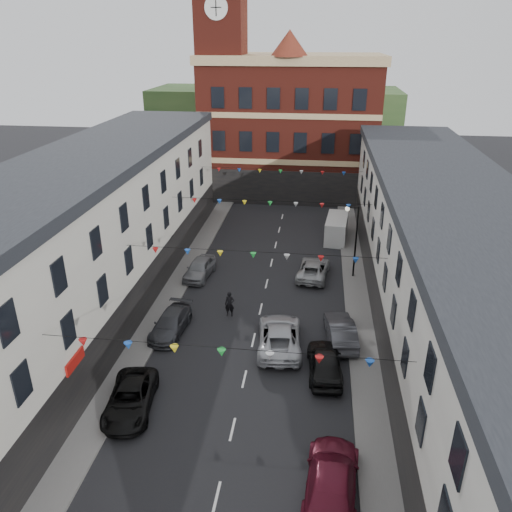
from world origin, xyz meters
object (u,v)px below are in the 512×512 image
at_px(car_left_d, 171,323).
at_px(pedestrian, 230,304).
at_px(car_right_d, 325,362).
at_px(moving_car, 280,336).
at_px(car_left_e, 200,268).
at_px(white_van, 336,228).
at_px(car_right_c, 331,480).
at_px(street_lamp, 353,232).
at_px(car_right_e, 340,331).
at_px(car_left_c, 130,399).
at_px(car_right_f, 313,269).

xyz_separation_m(car_left_d, pedestrian, (3.47, 2.58, 0.24)).
xyz_separation_m(car_right_d, moving_car, (-2.81, 2.41, -0.01)).
height_order(car_left_e, pedestrian, pedestrian).
xyz_separation_m(white_van, pedestrian, (-7.63, -15.38, -0.17)).
distance_m(car_right_c, white_van, 29.43).
height_order(street_lamp, car_left_e, street_lamp).
bearing_deg(moving_car, pedestrian, -46.36).
xyz_separation_m(car_left_d, white_van, (11.10, 17.97, 0.42)).
height_order(car_left_d, car_right_e, car_right_e).
height_order(car_left_e, moving_car, moving_car).
height_order(car_left_c, car_right_c, car_right_c).
distance_m(car_left_c, pedestrian, 10.62).
relative_size(street_lamp, car_right_d, 1.28).
height_order(car_left_e, car_right_c, car_right_c).
xyz_separation_m(car_right_d, car_right_f, (-0.92, 12.70, -0.11)).
distance_m(car_right_d, car_right_e, 3.65).
height_order(car_left_c, white_van, white_van).
xyz_separation_m(street_lamp, car_left_d, (-12.05, -9.75, -3.23)).
distance_m(car_right_d, moving_car, 3.70).
relative_size(car_left_e, car_right_f, 0.88).
distance_m(car_left_e, car_right_f, 9.17).
xyz_separation_m(car_left_c, car_right_c, (10.29, -4.00, 0.11)).
height_order(street_lamp, car_right_e, street_lamp).
height_order(car_left_c, car_right_e, car_right_e).
height_order(street_lamp, white_van, street_lamp).
bearing_deg(car_left_e, car_right_e, -30.06).
bearing_deg(moving_car, car_left_c, 38.26).
bearing_deg(car_left_d, car_right_d, -13.69).
bearing_deg(car_left_e, car_right_d, -42.99).
height_order(car_left_e, car_right_e, car_right_e).
relative_size(street_lamp, car_left_d, 1.30).
relative_size(car_left_d, white_van, 0.94).
bearing_deg(car_left_c, street_lamp, 47.33).
bearing_deg(moving_car, car_left_d, -10.60).
bearing_deg(car_right_e, moving_car, 9.02).
distance_m(white_van, pedestrian, 17.17).
relative_size(moving_car, white_van, 1.16).
relative_size(car_right_f, moving_car, 0.87).
distance_m(car_left_e, car_right_d, 15.29).
relative_size(car_left_e, car_right_c, 0.81).
xyz_separation_m(car_right_f, pedestrian, (-5.63, -6.93, 0.22)).
bearing_deg(car_right_f, white_van, -96.72).
bearing_deg(car_left_d, car_right_e, 5.69).
distance_m(car_left_d, car_right_f, 13.17).
height_order(car_right_e, pedestrian, pedestrian).
bearing_deg(pedestrian, car_right_c, -63.78).
bearing_deg(car_left_d, street_lamp, 42.90).
distance_m(street_lamp, car_left_c, 21.25).
bearing_deg(car_left_e, pedestrian, -52.99).
bearing_deg(moving_car, white_van, -106.28).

